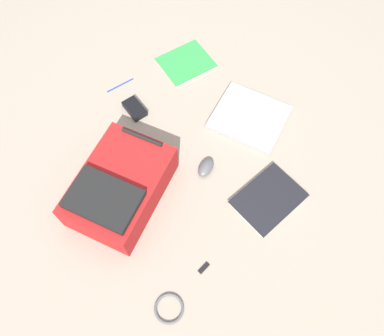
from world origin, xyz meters
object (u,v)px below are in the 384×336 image
(backpack, at_px, (120,188))
(book_comic, at_px, (186,63))
(cable_coil, at_px, (169,308))
(power_brick, at_px, (135,109))
(usb_stick, at_px, (204,268))
(laptop, at_px, (249,117))
(pen_black, at_px, (120,85))
(book_manual, at_px, (268,199))
(computer_mouse, at_px, (206,168))

(backpack, relative_size, book_comic, 1.68)
(book_comic, relative_size, cable_coil, 2.72)
(book_comic, relative_size, power_brick, 2.58)
(cable_coil, xyz_separation_m, usb_stick, (0.01, 0.20, -0.00))
(backpack, bearing_deg, power_brick, 126.35)
(laptop, bearing_deg, usb_stick, -68.47)
(cable_coil, relative_size, pen_black, 0.75)
(backpack, xyz_separation_m, book_manual, (0.49, 0.37, -0.07))
(cable_coil, height_order, power_brick, power_brick)
(power_brick, height_order, pen_black, power_brick)
(book_manual, relative_size, cable_coil, 2.78)
(usb_stick, bearing_deg, pen_black, 153.40)
(laptop, xyz_separation_m, power_brick, (-0.45, -0.31, 0.00))
(laptop, bearing_deg, cable_coil, -73.41)
(book_comic, height_order, book_manual, book_manual)
(power_brick, distance_m, pen_black, 0.17)
(laptop, height_order, power_brick, same)
(power_brick, height_order, usb_stick, power_brick)
(computer_mouse, bearing_deg, usb_stick, -62.09)
(laptop, bearing_deg, book_manual, -43.47)
(cable_coil, height_order, usb_stick, cable_coil)
(book_comic, xyz_separation_m, usb_stick, (0.71, -0.75, -0.00))
(backpack, bearing_deg, cable_coil, -26.02)
(cable_coil, height_order, pen_black, cable_coil)
(backpack, distance_m, pen_black, 0.60)
(backpack, height_order, laptop, backpack)
(book_manual, distance_m, usb_stick, 0.39)
(computer_mouse, bearing_deg, laptop, 82.11)
(pen_black, bearing_deg, book_manual, -2.84)
(cable_coil, relative_size, power_brick, 0.95)
(book_manual, bearing_deg, power_brick, -178.50)
(computer_mouse, xyz_separation_m, power_brick, (-0.46, 0.03, -0.00))
(book_comic, xyz_separation_m, computer_mouse, (0.45, -0.41, 0.01))
(computer_mouse, distance_m, pen_black, 0.62)
(book_manual, relative_size, usb_stick, 6.12)
(laptop, relative_size, book_comic, 1.23)
(cable_coil, distance_m, power_brick, 0.91)
(computer_mouse, relative_size, pen_black, 0.66)
(backpack, xyz_separation_m, power_brick, (-0.26, 0.35, -0.07))
(pen_black, bearing_deg, power_brick, -21.93)
(laptop, bearing_deg, computer_mouse, -88.51)
(laptop, xyz_separation_m, usb_stick, (0.27, -0.68, -0.01))
(laptop, bearing_deg, pen_black, -158.38)
(book_manual, height_order, cable_coil, book_manual)
(book_manual, bearing_deg, cable_coil, -93.86)
(laptop, relative_size, power_brick, 3.16)
(pen_black, bearing_deg, laptop, 21.62)
(backpack, relative_size, computer_mouse, 5.20)
(backpack, bearing_deg, laptop, 74.16)
(book_comic, xyz_separation_m, book_manual, (0.75, -0.36, 0.00))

